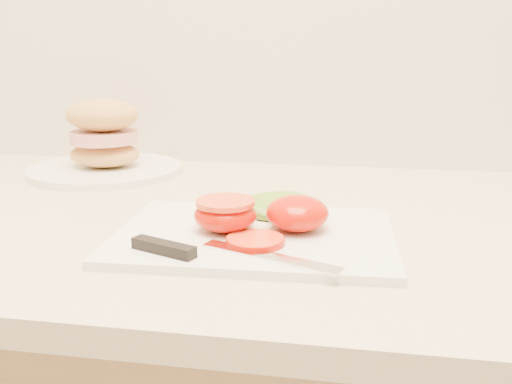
# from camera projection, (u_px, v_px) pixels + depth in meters

# --- Properties ---
(cutting_board) EXTENTS (0.33, 0.24, 0.01)m
(cutting_board) POSITION_uv_depth(u_px,v_px,m) (255.00, 236.00, 0.66)
(cutting_board) COLOR white
(cutting_board) RESTS_ON counter
(tomato_half_dome) EXTENTS (0.07, 0.07, 0.04)m
(tomato_half_dome) POSITION_uv_depth(u_px,v_px,m) (297.00, 213.00, 0.66)
(tomato_half_dome) COLOR red
(tomato_half_dome) RESTS_ON cutting_board
(tomato_half_cut) EXTENTS (0.07, 0.07, 0.04)m
(tomato_half_cut) POSITION_uv_depth(u_px,v_px,m) (225.00, 214.00, 0.66)
(tomato_half_cut) COLOR red
(tomato_half_cut) RESTS_ON cutting_board
(tomato_slice_0) EXTENTS (0.06, 0.06, 0.01)m
(tomato_slice_0) POSITION_uv_depth(u_px,v_px,m) (255.00, 241.00, 0.62)
(tomato_slice_0) COLOR #FF5723
(tomato_slice_0) RESTS_ON cutting_board
(lettuce_leaf_0) EXTENTS (0.12, 0.10, 0.02)m
(lettuce_leaf_0) POSITION_uv_depth(u_px,v_px,m) (283.00, 206.00, 0.72)
(lettuce_leaf_0) COLOR olive
(lettuce_leaf_0) RESTS_ON cutting_board
(knife) EXTENTS (0.23, 0.08, 0.01)m
(knife) POSITION_uv_depth(u_px,v_px,m) (205.00, 251.00, 0.59)
(knife) COLOR silver
(knife) RESTS_ON cutting_board
(sandwich_plate) EXTENTS (0.26, 0.26, 0.13)m
(sandwich_plate) POSITION_uv_depth(u_px,v_px,m) (104.00, 146.00, 0.99)
(sandwich_plate) COLOR white
(sandwich_plate) RESTS_ON counter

